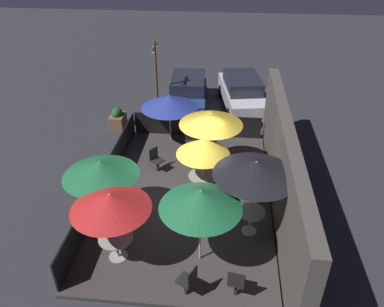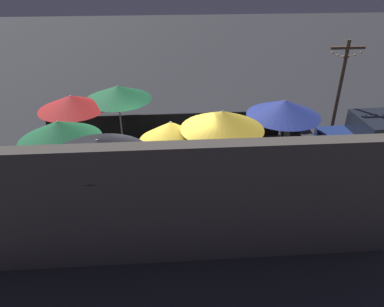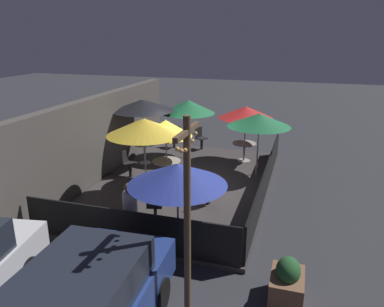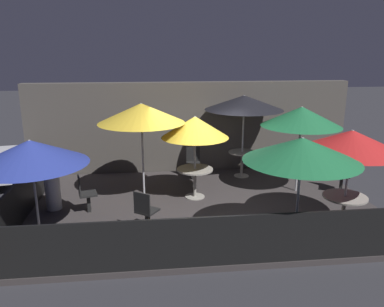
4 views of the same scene
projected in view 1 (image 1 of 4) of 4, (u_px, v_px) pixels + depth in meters
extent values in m
plane|color=#2D2D33|center=(186.00, 199.00, 12.56)|extent=(60.00, 60.00, 0.00)
cube|color=#383333|center=(186.00, 197.00, 12.53)|extent=(8.42, 5.53, 0.12)
cube|color=#4C4742|center=(282.00, 168.00, 11.54)|extent=(10.02, 0.36, 2.89)
cube|color=black|center=(105.00, 179.00, 12.47)|extent=(8.22, 0.05, 0.95)
cube|color=black|center=(197.00, 125.00, 15.75)|extent=(0.05, 5.33, 0.95)
cylinder|color=#B2B2B7|center=(114.00, 227.00, 9.68)|extent=(0.05, 0.05, 2.15)
cone|color=red|center=(110.00, 202.00, 9.22)|extent=(2.05, 2.05, 0.45)
cylinder|color=#B2B2B7|center=(203.00, 168.00, 12.01)|extent=(0.05, 0.05, 2.13)
cone|color=gold|center=(203.00, 147.00, 11.58)|extent=(1.70, 1.70, 0.53)
cylinder|color=#B2B2B7|center=(252.00, 199.00, 10.43)|extent=(0.05, 0.05, 2.46)
cone|color=black|center=(256.00, 168.00, 9.89)|extent=(2.29, 2.29, 0.42)
cylinder|color=#B2B2B7|center=(200.00, 227.00, 9.59)|extent=(0.05, 0.05, 2.31)
cone|color=#1E6B3D|center=(201.00, 199.00, 9.11)|extent=(2.09, 2.09, 0.51)
cylinder|color=#B2B2B7|center=(170.00, 119.00, 15.12)|extent=(0.05, 0.05, 2.00)
cone|color=#283893|center=(169.00, 102.00, 14.72)|extent=(2.27, 2.27, 0.50)
cylinder|color=#B2B2B7|center=(210.00, 143.00, 13.02)|extent=(0.05, 0.05, 2.46)
cone|color=gold|center=(211.00, 118.00, 12.49)|extent=(2.17, 2.17, 0.49)
cylinder|color=#B2B2B7|center=(104.00, 193.00, 10.84)|extent=(0.05, 0.05, 2.19)
cone|color=#1E6B3D|center=(100.00, 169.00, 10.38)|extent=(2.16, 2.16, 0.45)
cylinder|color=#9E998E|center=(118.00, 256.00, 10.24)|extent=(0.51, 0.51, 0.02)
cylinder|color=#9E998E|center=(117.00, 247.00, 10.06)|extent=(0.08, 0.08, 0.69)
cylinder|color=#9E998E|center=(116.00, 238.00, 9.87)|extent=(0.92, 0.92, 0.04)
cylinder|color=#9E998E|center=(202.00, 194.00, 12.57)|extent=(0.51, 0.51, 0.02)
cylinder|color=#9E998E|center=(203.00, 185.00, 12.38)|extent=(0.08, 0.08, 0.74)
cylinder|color=#9E998E|center=(203.00, 176.00, 12.17)|extent=(0.93, 0.93, 0.04)
cylinder|color=#9E998E|center=(249.00, 231.00, 11.08)|extent=(0.45, 0.45, 0.02)
cylinder|color=#9E998E|center=(250.00, 222.00, 10.89)|extent=(0.08, 0.08, 0.74)
cylinder|color=#9E998E|center=(251.00, 212.00, 10.68)|extent=(0.81, 0.81, 0.04)
cube|color=black|center=(158.00, 166.00, 13.63)|extent=(0.11, 0.11, 0.42)
cube|color=black|center=(157.00, 161.00, 13.51)|extent=(0.56, 0.56, 0.04)
cube|color=black|center=(153.00, 153.00, 13.48)|extent=(0.34, 0.25, 0.44)
cube|color=black|center=(245.00, 193.00, 12.23)|extent=(0.09, 0.09, 0.46)
cube|color=black|center=(245.00, 187.00, 12.10)|extent=(0.43, 0.43, 0.04)
cube|color=black|center=(251.00, 182.00, 11.94)|extent=(0.40, 0.06, 0.44)
cube|color=black|center=(236.00, 287.00, 9.11)|extent=(0.09, 0.09, 0.46)
cube|color=black|center=(237.00, 281.00, 8.97)|extent=(0.46, 0.46, 0.04)
cube|color=black|center=(236.00, 280.00, 8.70)|extent=(0.10, 0.40, 0.44)
cube|color=black|center=(186.00, 287.00, 9.12)|extent=(0.11, 0.11, 0.46)
cube|color=black|center=(186.00, 280.00, 8.98)|extent=(0.54, 0.54, 0.04)
cube|color=black|center=(192.00, 277.00, 8.77)|extent=(0.37, 0.21, 0.44)
cube|color=black|center=(191.00, 148.00, 14.71)|extent=(0.10, 0.10, 0.44)
cube|color=black|center=(191.00, 142.00, 14.58)|extent=(0.49, 0.49, 0.04)
cube|color=black|center=(190.00, 135.00, 14.61)|extent=(0.13, 0.40, 0.44)
cylinder|color=silver|center=(200.00, 130.00, 15.23)|extent=(0.45, 0.45, 1.14)
sphere|color=brown|center=(200.00, 114.00, 14.86)|extent=(0.24, 0.24, 0.24)
cube|color=brown|center=(118.00, 121.00, 16.77)|extent=(0.88, 0.62, 0.58)
ellipsoid|color=#235128|center=(117.00, 113.00, 16.56)|extent=(0.57, 0.46, 0.52)
cylinder|color=brown|center=(156.00, 82.00, 16.56)|extent=(0.12, 0.12, 3.69)
cube|color=brown|center=(154.00, 46.00, 15.71)|extent=(1.10, 0.08, 0.08)
sphere|color=#F4B260|center=(157.00, 47.00, 16.18)|extent=(0.07, 0.07, 0.07)
sphere|color=#F4B260|center=(156.00, 50.00, 16.07)|extent=(0.07, 0.07, 0.07)
sphere|color=#F4B260|center=(155.00, 52.00, 15.94)|extent=(0.07, 0.07, 0.07)
sphere|color=#F4B260|center=(154.00, 53.00, 15.78)|extent=(0.07, 0.07, 0.07)
sphere|color=#F4B260|center=(154.00, 53.00, 15.60)|extent=(0.07, 0.07, 0.07)
sphere|color=#F4B260|center=(153.00, 53.00, 15.41)|extent=(0.07, 0.07, 0.07)
cube|color=navy|center=(188.00, 95.00, 18.25)|extent=(4.43, 1.91, 0.70)
cube|color=#1E232D|center=(188.00, 83.00, 17.90)|extent=(2.47, 1.68, 0.60)
cylinder|color=black|center=(204.00, 114.00, 17.26)|extent=(0.65, 0.21, 0.64)
cylinder|color=black|center=(169.00, 114.00, 17.33)|extent=(0.65, 0.21, 0.64)
cylinder|color=black|center=(205.00, 92.00, 19.54)|extent=(0.65, 0.21, 0.64)
cylinder|color=black|center=(174.00, 91.00, 19.61)|extent=(0.65, 0.21, 0.64)
cube|color=silver|center=(242.00, 95.00, 18.28)|extent=(4.76, 2.45, 0.70)
cube|color=#1E232D|center=(243.00, 83.00, 17.93)|extent=(2.73, 1.97, 0.60)
cylinder|color=black|center=(264.00, 114.00, 17.32)|extent=(0.66, 0.29, 0.64)
cylinder|color=black|center=(229.00, 115.00, 17.22)|extent=(0.66, 0.29, 0.64)
cylinder|color=black|center=(251.00, 90.00, 19.70)|extent=(0.66, 0.29, 0.64)
cylinder|color=black|center=(221.00, 91.00, 19.60)|extent=(0.66, 0.29, 0.64)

